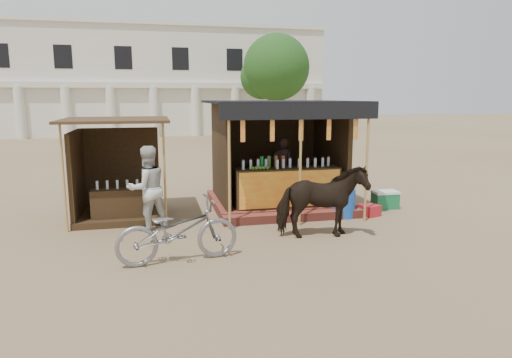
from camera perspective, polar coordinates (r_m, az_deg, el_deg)
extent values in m
plane|color=#846B4C|center=(8.77, 2.34, -8.92)|extent=(120.00, 120.00, 0.00)
cube|color=brown|center=(12.24, 2.61, -2.84)|extent=(3.40, 2.80, 0.22)
cube|color=brown|center=(10.80, 4.79, -4.70)|extent=(3.40, 0.35, 0.20)
cube|color=#382614|center=(11.22, 3.91, -0.99)|extent=(2.60, 0.55, 0.95)
cube|color=orange|center=(10.96, 4.34, -1.28)|extent=(2.50, 0.02, 0.88)
cube|color=#382614|center=(13.21, 1.22, 4.12)|extent=(3.00, 0.12, 2.50)
cube|color=#382614|center=(11.70, -4.45, 3.30)|extent=(0.12, 2.50, 2.50)
cube|color=#382614|center=(12.49, 9.32, 3.63)|extent=(0.12, 2.50, 2.50)
cube|color=black|center=(11.73, 2.97, 9.61)|extent=(3.60, 3.60, 0.06)
cube|color=black|center=(10.03, 5.74, 8.44)|extent=(3.60, 0.06, 0.36)
cylinder|color=tan|center=(9.79, -3.36, 1.40)|extent=(0.06, 0.06, 2.75)
cylinder|color=tan|center=(10.17, 5.57, 1.70)|extent=(0.06, 0.06, 2.75)
cylinder|color=tan|center=(10.78, 13.68, 1.94)|extent=(0.06, 0.06, 2.75)
cube|color=red|center=(9.75, -1.66, 6.25)|extent=(0.10, 0.02, 0.55)
cube|color=red|center=(9.89, 2.05, 6.31)|extent=(0.10, 0.02, 0.55)
cube|color=red|center=(10.08, 5.65, 6.34)|extent=(0.10, 0.02, 0.55)
cube|color=red|center=(10.30, 9.10, 6.34)|extent=(0.10, 0.02, 0.55)
cube|color=red|center=(10.56, 12.40, 6.33)|extent=(0.10, 0.02, 0.55)
imported|color=black|center=(12.21, 3.33, 1.47)|extent=(0.64, 0.48, 1.60)
cube|color=#382614|center=(11.57, -16.51, -4.21)|extent=(2.00, 2.00, 0.15)
cube|color=#382614|center=(12.31, -16.47, 1.28)|extent=(1.90, 0.10, 2.10)
cube|color=#382614|center=(11.48, -21.49, 0.36)|extent=(0.10, 1.90, 2.10)
cube|color=#472D19|center=(11.14, -17.14, 7.08)|extent=(2.40, 2.40, 0.06)
cylinder|color=tan|center=(10.46, -22.92, 0.06)|extent=(0.05, 0.05, 2.35)
cylinder|color=tan|center=(10.29, -11.34, 0.52)|extent=(0.05, 0.05, 2.35)
cube|color=#382614|center=(11.01, -16.76, -3.21)|extent=(1.20, 0.50, 0.80)
imported|color=black|center=(9.42, 8.18, -2.84)|extent=(1.86, 0.96, 1.52)
imported|color=gray|center=(8.15, -9.77, -6.40)|extent=(2.23, 1.04, 1.13)
imported|color=beige|center=(10.18, -13.43, -1.11)|extent=(1.10, 0.99, 1.85)
cylinder|color=#174DB0|center=(11.23, 11.01, -2.96)|extent=(0.65, 0.65, 0.70)
cube|color=#AE1D23|center=(11.56, 13.99, -3.79)|extent=(0.52, 0.55, 0.27)
cube|color=#176A39|center=(12.40, 15.83, -2.62)|extent=(0.63, 0.44, 0.40)
cube|color=white|center=(12.35, 15.88, -1.58)|extent=(0.66, 0.46, 0.06)
cube|color=silver|center=(38.01, -12.76, 11.69)|extent=(26.00, 7.00, 8.00)
cube|color=silver|center=(34.40, -12.72, 11.36)|extent=(26.00, 0.50, 0.40)
cube|color=silver|center=(34.88, -13.02, 18.52)|extent=(26.00, 0.30, 0.25)
cylinder|color=silver|center=(35.52, -27.38, 7.37)|extent=(0.70, 0.70, 3.60)
cylinder|color=silver|center=(34.90, -22.58, 7.70)|extent=(0.70, 0.70, 3.60)
cylinder|color=silver|center=(34.53, -17.63, 7.98)|extent=(0.70, 0.70, 3.60)
cylinder|color=silver|center=(34.41, -12.60, 8.20)|extent=(0.70, 0.70, 3.60)
cylinder|color=silver|center=(34.56, -7.57, 8.36)|extent=(0.70, 0.70, 3.60)
cylinder|color=silver|center=(34.96, -2.61, 8.46)|extent=(0.70, 0.70, 3.60)
cylinder|color=silver|center=(35.61, 2.20, 8.50)|extent=(0.70, 0.70, 3.60)
cylinder|color=silver|center=(36.50, 6.80, 8.48)|extent=(0.70, 0.70, 3.60)
cylinder|color=#382314|center=(31.10, 2.51, 8.61)|extent=(0.50, 0.50, 4.00)
sphere|color=#28541D|center=(31.15, 2.55, 13.77)|extent=(4.40, 4.40, 4.40)
sphere|color=#28541D|center=(31.50, 0.81, 12.65)|extent=(2.99, 2.99, 2.99)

